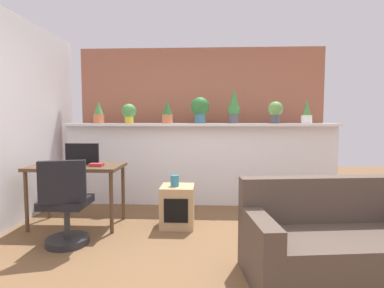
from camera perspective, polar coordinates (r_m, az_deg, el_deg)
The scene contains 18 objects.
ground_plane at distance 2.99m, azimuth 0.57°, elevation -21.34°, with size 12.00×12.00×0.00m, color brown.
divider_wall at distance 4.74m, azimuth 1.47°, elevation -3.95°, with size 4.08×0.16×1.21m, color white.
plant_shelf at distance 4.65m, azimuth 1.47°, elevation 3.61°, with size 4.08×0.34×0.04m, color white.
brick_wall_behind at distance 5.29m, azimuth 1.62°, elevation 3.95°, with size 4.08×0.10×2.50m, color #AD664C.
potted_plant_0 at distance 4.93m, azimuth -16.86°, elevation 5.53°, with size 0.16×0.16×0.33m.
potted_plant_1 at distance 4.78m, azimuth -11.55°, elevation 5.77°, with size 0.22×0.22×0.29m.
potted_plant_2 at distance 4.66m, azimuth -4.57°, elevation 5.84°, with size 0.16×0.16×0.33m.
potted_plant_3 at distance 4.69m, azimuth 1.50°, elevation 6.62°, with size 0.28×0.28×0.39m.
potted_plant_4 at distance 4.71m, azimuth 7.73°, elevation 6.90°, with size 0.19×0.19×0.53m.
potted_plant_5 at distance 4.75m, azimuth 15.17°, elevation 5.96°, with size 0.22×0.22×0.32m.
potted_plant_6 at distance 4.92m, azimuth 20.43°, elevation 5.39°, with size 0.16×0.16×0.36m.
desk at distance 4.04m, azimuth -20.50°, elevation -4.87°, with size 1.10×0.60×0.75m.
tv_monitor at distance 4.07m, azimuth -19.62°, elevation -1.72°, with size 0.41×0.04×0.26m, color black.
office_chair at distance 3.48m, azimuth -22.30°, elevation -11.11°, with size 0.49×0.50×0.91m.
side_cube_shelf at distance 3.85m, azimuth -2.70°, elevation -11.38°, with size 0.40×0.41×0.50m.
vase_on_shelf at distance 3.76m, azimuth -3.20°, elevation -6.79°, with size 0.10×0.10×0.13m, color teal.
book_on_desk at distance 3.85m, azimuth -17.23°, elevation -3.70°, with size 0.16×0.11×0.04m, color #B22D33.
couch at distance 2.93m, azimuth 25.73°, elevation -16.38°, with size 1.64×0.94×0.80m.
Camera 1 is at (0.10, -2.69, 1.31)m, focal length 28.87 mm.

